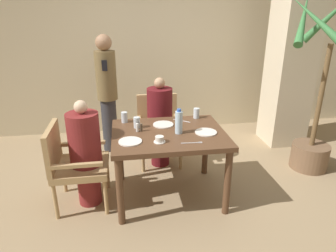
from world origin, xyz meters
TOP-DOWN VIEW (x-y plane):
  - ground_plane at (0.00, 0.00)m, footprint 16.00×16.00m
  - wall_back at (0.00, 2.07)m, footprint 8.00×0.06m
  - pillar_stone at (1.98, 1.22)m, footprint 0.55×0.55m
  - dining_table at (0.00, 0.00)m, footprint 1.17×0.93m
  - chair_left_side at (-0.99, 0.00)m, footprint 0.55×0.55m
  - diner_in_left_chair at (-0.85, 0.00)m, footprint 0.32×0.32m
  - chair_far_side at (0.00, 0.88)m, footprint 0.55×0.55m
  - diner_in_far_chair at (-0.00, 0.74)m, footprint 0.32×0.32m
  - standing_host at (-0.66, 1.29)m, footprint 0.28×0.32m
  - potted_palm at (1.91, 0.34)m, footprint 0.97×1.02m
  - plate_main_left at (-0.03, 0.21)m, footprint 0.23×0.23m
  - plate_main_right at (-0.40, -0.19)m, footprint 0.23×0.23m
  - plate_dessert_center at (0.38, -0.07)m, footprint 0.23×0.23m
  - teacup_with_saucer at (-0.13, -0.23)m, footprint 0.11×0.11m
  - water_bottle at (0.10, -0.04)m, footprint 0.08×0.08m
  - glass_tall_near at (0.39, 0.38)m, footprint 0.07×0.07m
  - glass_tall_mid at (-0.45, 0.36)m, footprint 0.07×0.07m
  - glass_tall_far at (-0.32, 0.18)m, footprint 0.07×0.07m
  - salt_shaker at (-0.32, 0.07)m, footprint 0.03×0.03m
  - pepper_shaker at (-0.28, 0.07)m, footprint 0.03×0.03m
  - fork_beside_plate at (0.20, -0.30)m, footprint 0.20×0.03m
  - knife_beside_plate at (0.21, 0.30)m, footprint 0.18×0.14m

SIDE VIEW (x-z plane):
  - ground_plane at x=0.00m, z-range 0.00..0.00m
  - chair_left_side at x=-0.99m, z-range 0.05..0.94m
  - chair_far_side at x=0.00m, z-range 0.05..0.94m
  - diner_in_left_chair at x=-0.85m, z-range 0.02..1.16m
  - diner_in_far_chair at x=0.00m, z-range 0.02..1.19m
  - dining_table at x=0.00m, z-range 0.28..1.04m
  - fork_beside_plate at x=0.20m, z-range 0.76..0.77m
  - knife_beside_plate at x=0.21m, z-range 0.76..0.77m
  - plate_main_left at x=-0.03m, z-range 0.76..0.77m
  - plate_main_right at x=-0.40m, z-range 0.76..0.77m
  - plate_dessert_center at x=0.38m, z-range 0.76..0.77m
  - teacup_with_saucer at x=-0.13m, z-range 0.76..0.82m
  - pepper_shaker at x=-0.28m, z-range 0.76..0.84m
  - salt_shaker at x=-0.32m, z-range 0.76..0.85m
  - potted_palm at x=1.91m, z-range -0.32..1.94m
  - glass_tall_near at x=0.39m, z-range 0.76..0.88m
  - glass_tall_mid at x=-0.45m, z-range 0.76..0.88m
  - glass_tall_far at x=-0.32m, z-range 0.76..0.88m
  - water_bottle at x=0.10m, z-range 0.75..1.01m
  - standing_host at x=-0.66m, z-range 0.06..1.71m
  - pillar_stone at x=1.98m, z-range 0.00..2.70m
  - wall_back at x=0.00m, z-range 0.00..2.80m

